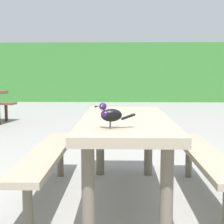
# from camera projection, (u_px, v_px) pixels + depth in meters

# --- Properties ---
(ground_plane) EXTENTS (60.00, 60.00, 0.00)m
(ground_plane) POSITION_uv_depth(u_px,v_px,m) (134.00, 209.00, 2.73)
(ground_plane) COLOR gray
(hedge_wall) EXTENTS (28.00, 1.73, 2.24)m
(hedge_wall) POSITION_uv_depth(u_px,v_px,m) (124.00, 73.00, 13.19)
(hedge_wall) COLOR #387A33
(hedge_wall) RESTS_ON ground
(picnic_table_foreground) EXTENTS (1.69, 1.80, 0.74)m
(picnic_table_foreground) POSITION_uv_depth(u_px,v_px,m) (126.00, 138.00, 2.89)
(picnic_table_foreground) COLOR gray
(picnic_table_foreground) RESTS_ON ground
(bird_grackle) EXTENTS (0.28, 0.11, 0.18)m
(bird_grackle) POSITION_uv_depth(u_px,v_px,m) (110.00, 114.00, 2.28)
(bird_grackle) COLOR black
(bird_grackle) RESTS_ON picnic_table_foreground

